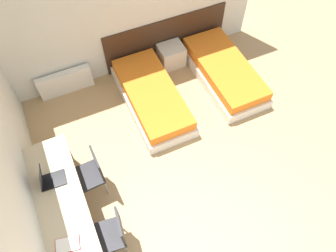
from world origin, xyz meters
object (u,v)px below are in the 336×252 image
at_px(bed_near_window, 152,97).
at_px(bed_near_door, 224,72).
at_px(chair_near_laptop, 91,173).
at_px(nightstand, 171,55).
at_px(chair_near_notebook, 112,233).
at_px(laptop, 49,179).

height_order(bed_near_window, bed_near_door, same).
bearing_deg(chair_near_laptop, nightstand, 38.99).
relative_size(chair_near_laptop, chair_near_notebook, 1.00).
xyz_separation_m(bed_near_door, chair_near_laptop, (-2.91, -1.15, 0.31)).
bearing_deg(bed_near_window, chair_near_notebook, -124.29).
bearing_deg(laptop, chair_near_laptop, 8.03).
height_order(bed_near_door, chair_near_laptop, chair_near_laptop).
relative_size(chair_near_laptop, laptop, 2.57).
relative_size(bed_near_door, chair_near_notebook, 2.20).
height_order(bed_near_door, nightstand, nightstand).
xyz_separation_m(nightstand, laptop, (-2.68, -1.97, 0.61)).
height_order(nightstand, chair_near_notebook, chair_near_notebook).
bearing_deg(laptop, nightstand, 40.03).
xyz_separation_m(bed_near_window, chair_near_notebook, (-1.43, -2.09, 0.31)).
height_order(bed_near_door, chair_near_notebook, chair_near_notebook).
height_order(bed_near_window, nightstand, nightstand).
distance_m(bed_near_window, bed_near_door, 1.48).
distance_m(bed_near_window, nightstand, 1.08).
relative_size(bed_near_door, nightstand, 4.18).
bearing_deg(chair_near_laptop, bed_near_door, 18.83).
relative_size(bed_near_window, chair_near_notebook, 2.20).
distance_m(chair_near_notebook, laptop, 1.09).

